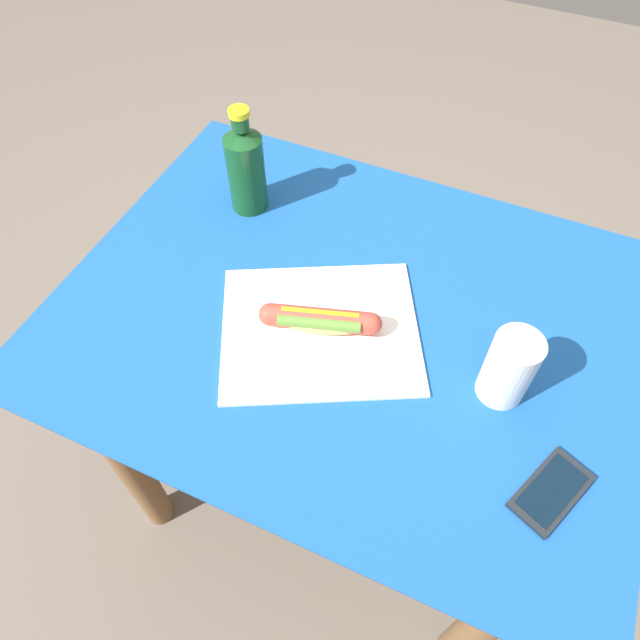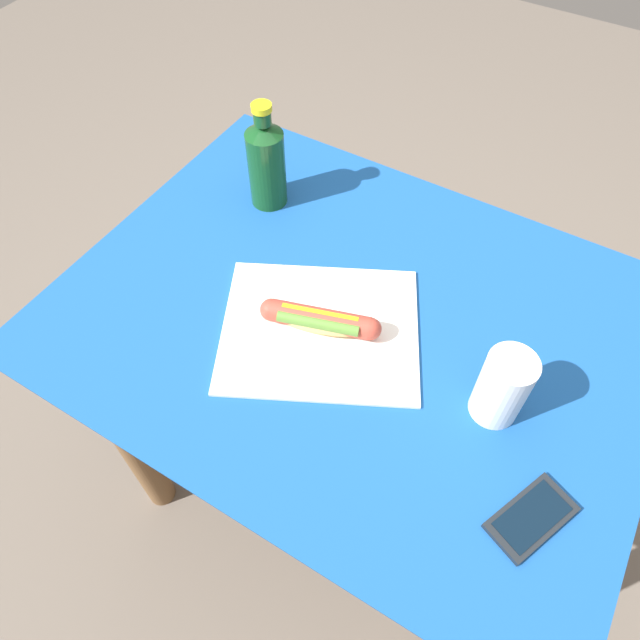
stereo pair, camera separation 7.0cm
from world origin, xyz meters
TOP-DOWN VIEW (x-y plane):
  - ground_plane at (0.00, 0.00)m, footprint 6.00×6.00m
  - dining_table at (0.00, 0.00)m, footprint 1.03×0.79m
  - paper_wrapper at (0.03, 0.06)m, footprint 0.43×0.40m
  - hot_dog at (0.03, 0.06)m, footprint 0.20×0.09m
  - cell_phone at (-0.38, 0.18)m, footprint 0.11×0.14m
  - soda_bottle at (0.29, -0.18)m, footprint 0.07×0.07m
  - drinking_cup at (-0.28, 0.05)m, footprint 0.07×0.07m

SIDE VIEW (x-z plane):
  - ground_plane at x=0.00m, z-range 0.00..0.00m
  - dining_table at x=0.00m, z-range 0.22..0.98m
  - paper_wrapper at x=0.03m, z-range 0.76..0.77m
  - cell_phone at x=-0.38m, z-range 0.76..0.77m
  - hot_dog at x=0.03m, z-range 0.77..0.82m
  - drinking_cup at x=-0.28m, z-range 0.76..0.89m
  - soda_bottle at x=0.29m, z-range 0.75..0.97m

